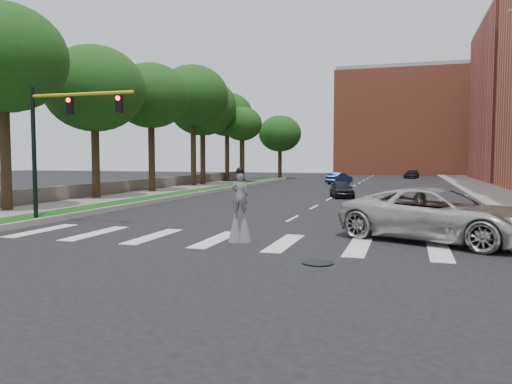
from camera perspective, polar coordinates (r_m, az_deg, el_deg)
name	(u,v)px	position (r m, az deg, el deg)	size (l,w,h in m)	color
ground_plane	(241,246)	(17.10, -1.76, -6.22)	(160.00, 160.00, 0.00)	black
grass_median	(184,194)	(39.82, -8.25, -0.23)	(2.00, 60.00, 0.25)	#123F14
median_curb	(196,194)	(39.39, -6.87, -0.24)	(0.20, 60.00, 0.28)	#999994
sidewalk_left	(70,205)	(32.82, -20.50, -1.40)	(4.00, 60.00, 0.18)	slate
sidewalk_right	(506,197)	(41.66, 26.67, -0.48)	(5.00, 90.00, 0.18)	slate
stone_wall	(135,186)	(44.13, -13.63, 0.66)	(0.50, 56.00, 1.10)	#5D5850
manhole	(318,263)	(14.47, 7.09, -8.05)	(0.90, 0.90, 0.04)	black
building_backdrop	(412,124)	(94.14, 17.38, 7.45)	(26.00, 14.00, 18.00)	#C35A3D
traffic_signal	(56,132)	(24.29, -21.91, 6.35)	(5.30, 0.23, 6.20)	black
stilt_performer	(240,214)	(17.79, -1.87, -2.54)	(0.83, 0.61, 2.68)	black
suv_crossing	(438,215)	(19.09, 20.13, -2.46)	(3.20, 6.94, 1.93)	#B8B6AD
car_near	(342,189)	(38.00, 9.77, 0.31)	(1.48, 3.69, 1.26)	black
car_mid	(339,178)	(57.34, 9.49, 1.56)	(1.37, 3.92, 1.29)	navy
car_far	(412,174)	(75.03, 17.36, 1.95)	(1.64, 4.04, 1.17)	black
tree_1	(2,58)	(30.72, -27.02, 13.44)	(6.86, 6.86, 11.25)	black
tree_2	(94,89)	(37.37, -18.02, 11.13)	(7.06, 7.06, 10.83)	black
tree_3	(151,96)	(43.18, -11.93, 10.66)	(6.35, 6.35, 10.85)	black
tree_4	(193,96)	(51.34, -7.23, 10.86)	(7.11, 7.11, 12.26)	black
tree_5	(227,115)	(63.13, -3.34, 8.81)	(6.45, 6.45, 11.12)	black
tree_6	(242,125)	(55.65, -1.61, 7.70)	(4.42, 4.42, 8.60)	black
tree_7	(280,134)	(70.30, 2.76, 6.66)	(5.96, 5.96, 8.86)	black
tree_8	(202,107)	(53.60, -6.14, 9.66)	(7.20, 7.20, 11.43)	black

